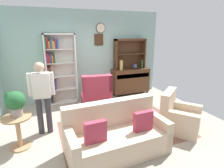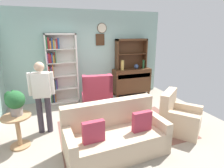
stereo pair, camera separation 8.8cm
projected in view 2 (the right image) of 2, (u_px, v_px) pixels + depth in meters
ground_plane at (111, 125)px, 4.34m from camera, size 5.40×4.60×0.02m
wall_back at (89, 55)px, 5.88m from camera, size 5.00×0.09×2.80m
area_rug at (124, 129)px, 4.14m from camera, size 2.79×1.78×0.01m
bookshelf at (59, 68)px, 5.49m from camera, size 0.90×0.30×2.10m
sideboard at (132, 80)px, 6.35m from camera, size 1.30×0.45×0.92m
sideboard_hutch at (131, 50)px, 6.16m from camera, size 1.10×0.26×1.00m
vase_tall at (122, 65)px, 6.00m from camera, size 0.11×0.11×0.32m
vase_round at (136, 66)px, 6.20m from camera, size 0.15×0.15×0.17m
bottle_wine at (143, 64)px, 6.25m from camera, size 0.07×0.07×0.30m
couch_floral at (115, 136)px, 3.30m from camera, size 1.84×0.95×0.90m
armchair_floral at (179, 118)px, 4.03m from camera, size 1.07×1.08×0.88m
wingback_chair at (97, 97)px, 5.08m from camera, size 0.87×0.89×1.05m
plant_stand at (18, 128)px, 3.42m from camera, size 0.52×0.52×0.64m
potted_plant_large at (15, 101)px, 3.32m from camera, size 0.34×0.34×0.47m
person_reading at (42, 93)px, 3.80m from camera, size 0.53×0.24×1.56m
coffee_table at (104, 117)px, 3.96m from camera, size 0.80×0.50×0.42m
book_stack at (104, 111)px, 4.02m from camera, size 0.19×0.12×0.06m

